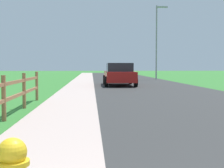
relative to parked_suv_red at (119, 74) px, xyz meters
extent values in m
plane|color=#347930|center=(-1.77, 4.28, -0.79)|extent=(120.00, 120.00, 0.00)
cube|color=#313131|center=(1.73, 6.28, -0.79)|extent=(7.00, 66.00, 0.01)
cube|color=#C1A9A0|center=(-4.77, 6.28, -0.79)|extent=(6.00, 66.00, 0.01)
cube|color=#347930|center=(-6.27, 6.28, -0.78)|extent=(5.00, 66.00, 0.00)
cylinder|color=yellow|center=(-2.50, -19.59, -0.08)|extent=(0.23, 0.23, 0.03)
sphere|color=yellow|center=(-2.50, -19.59, 0.00)|extent=(0.20, 0.20, 0.20)
cube|color=gold|center=(-2.50, -19.59, 0.06)|extent=(0.04, 0.04, 0.04)
cylinder|color=#926240|center=(-4.12, -13.95, -0.22)|extent=(0.11, 0.11, 1.15)
cylinder|color=#926240|center=(-4.12, -11.61, -0.22)|extent=(0.11, 0.11, 1.15)
cylinder|color=#926240|center=(-4.12, -9.28, -0.22)|extent=(0.11, 0.11, 1.15)
cube|color=maroon|center=(0.00, 0.04, -0.15)|extent=(1.98, 4.99, 0.70)
cube|color=#1E232B|center=(0.00, -0.11, 0.49)|extent=(1.73, 2.43, 0.58)
cylinder|color=black|center=(-0.96, 1.59, -0.45)|extent=(0.23, 0.69, 0.69)
cylinder|color=black|center=(0.98, 1.57, -0.45)|extent=(0.23, 0.69, 0.69)
cylinder|color=black|center=(-0.98, -1.50, -0.45)|extent=(0.23, 0.69, 0.69)
cylinder|color=black|center=(0.96, -1.51, -0.45)|extent=(0.23, 0.69, 0.69)
cylinder|color=gray|center=(4.63, 9.45, 2.93)|extent=(0.14, 0.14, 7.44)
cube|color=#999999|center=(5.18, 9.45, 6.50)|extent=(1.10, 0.20, 0.14)
camera|label=1|loc=(-1.96, -21.74, 0.59)|focal=49.84mm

